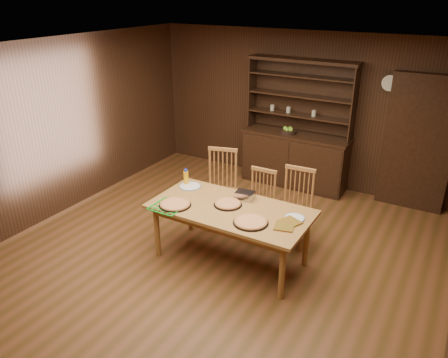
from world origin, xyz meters
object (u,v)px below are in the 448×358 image
Objects in this scene: chair_center at (260,201)px; juice_bottle at (186,177)px; dining_table at (230,213)px; china_hutch at (295,153)px; chair_left at (221,184)px; chair_right at (296,204)px.

juice_bottle is (-0.90, -0.48, 0.34)m from chair_center.
chair_center reaches higher than dining_table.
china_hutch is 2.63m from dining_table.
chair_left reaches higher than chair_center.
chair_left reaches higher than juice_bottle.
chair_left is 1.17m from chair_right.
china_hutch reaches higher than chair_center.
chair_right is at bearing 58.13° from dining_table.
chair_center is 1.08m from juice_bottle.
china_hutch reaches higher than dining_table.
chair_left is (-0.64, 0.87, -0.08)m from dining_table.
chair_center is 0.91× the size of chair_right.
chair_right is (1.17, -0.01, -0.03)m from chair_left.
chair_center is (0.67, -0.08, -0.08)m from chair_left.
dining_table is 1.78× the size of chair_left.
chair_center is at bearing -83.20° from china_hutch.
china_hutch is at bearing 94.10° from dining_table.
china_hutch is 1.10× the size of dining_table.
chair_center is at bearing 28.04° from juice_bottle.
china_hutch is 1.96× the size of chair_left.
china_hutch reaches higher than chair_left.
chair_left is at bearing 175.43° from chair_right.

